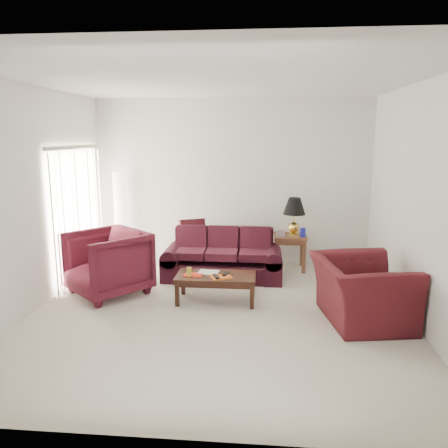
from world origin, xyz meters
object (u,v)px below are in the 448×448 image
object	(u,v)px
sofa	(222,255)
armchair_right	(361,291)
end_table	(290,252)
armchair_left	(107,263)
floor_lamp	(121,218)
coffee_table	(216,288)

from	to	relation	value
sofa	armchair_right	distance (m)	2.46
end_table	armchair_left	world-z (taller)	armchair_left
end_table	armchair_right	distance (m)	2.31
armchair_left	armchair_right	world-z (taller)	armchair_left
armchair_left	armchair_right	distance (m)	3.62
sofa	armchair_right	xyz separation A→B (m)	(1.91, -1.55, 0.00)
floor_lamp	armchair_left	distance (m)	1.68
end_table	coffee_table	size ratio (longest dim) A/B	0.55
floor_lamp	coffee_table	distance (m)	2.71
coffee_table	end_table	bearing A→B (deg)	77.67
end_table	floor_lamp	world-z (taller)	floor_lamp
sofa	armchair_right	size ratio (longest dim) A/B	1.58
armchair_left	armchair_right	xyz separation A→B (m)	(3.56, -0.66, -0.08)
sofa	floor_lamp	xyz separation A→B (m)	(-1.94, 0.73, 0.46)
sofa	end_table	bearing A→B (deg)	33.19
armchair_right	armchair_left	bearing A→B (deg)	69.89
sofa	armchair_left	bearing A→B (deg)	-147.31
end_table	coffee_table	xyz separation A→B (m)	(-1.13, -1.67, -0.11)
armchair_left	coffee_table	xyz separation A→B (m)	(1.65, -0.16, -0.28)
floor_lamp	coffee_table	size ratio (longest dim) A/B	1.51
armchair_right	coffee_table	bearing A→B (deg)	65.71
end_table	armchair_left	size ratio (longest dim) A/B	0.58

